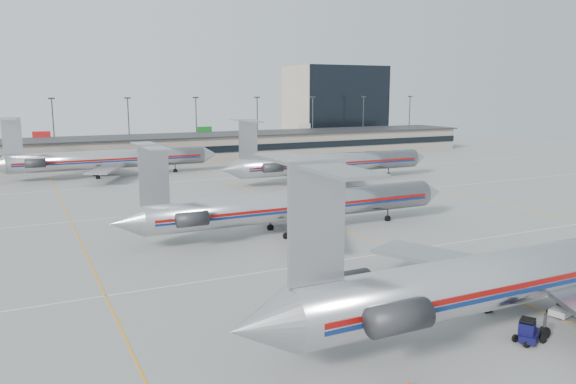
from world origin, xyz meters
TOP-DOWN VIEW (x-y plane):
  - ground at (0.00, 0.00)m, footprint 260.00×260.00m
  - apron_markings at (0.00, 10.00)m, footprint 160.00×0.15m
  - terminal at (0.00, 97.97)m, footprint 162.00×17.00m
  - light_mast_row at (0.00, 112.00)m, footprint 163.60×0.40m
  - distant_building at (62.00, 128.00)m, footprint 30.00×20.00m
  - jet_foreground at (-1.82, -9.19)m, footprint 50.11×29.51m
  - jet_second_row at (-6.50, 22.21)m, footprint 43.75×25.76m
  - jet_third_row at (17.09, 54.16)m, footprint 44.23×27.21m
  - jet_back_row at (-19.80, 78.55)m, footprint 44.47×27.35m
  - tug_left at (-5.57, -11.80)m, footprint 2.37×2.02m
  - belt_loader at (1.25, -9.49)m, footprint 4.19×2.07m

SIDE VIEW (x-z plane):
  - ground at x=0.00m, z-range 0.00..0.00m
  - apron_markings at x=0.00m, z-range 0.00..0.02m
  - belt_loader at x=1.25m, z-range -0.50..1.64m
  - tug_left at x=-5.57m, z-range -0.08..1.65m
  - terminal at x=0.00m, z-range 0.03..6.28m
  - jet_second_row at x=-6.50m, z-range -2.40..9.05m
  - jet_third_row at x=17.09m, z-range -2.54..9.56m
  - jet_back_row at x=-19.80m, z-range -2.55..9.61m
  - jet_foreground at x=-1.82m, z-range -2.75..10.36m
  - light_mast_row at x=0.00m, z-range 0.94..16.22m
  - distant_building at x=62.00m, z-range 0.00..25.00m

